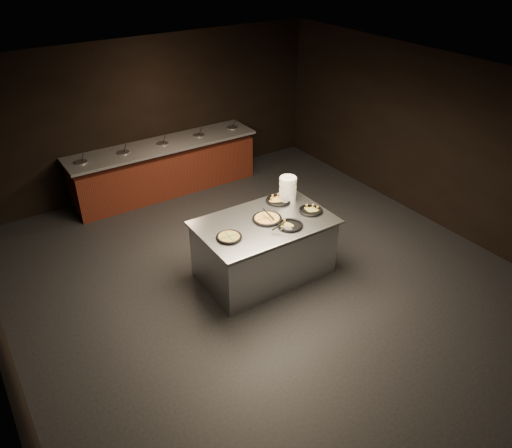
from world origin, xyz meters
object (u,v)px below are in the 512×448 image
object	(u,v)px
serving_counter	(264,249)
pan_cheese_whole	(267,218)
pan_veggie_whole	(229,237)
plate_stack	(288,189)

from	to	relation	value
serving_counter	pan_cheese_whole	size ratio (longest dim) A/B	4.54
serving_counter	pan_veggie_whole	world-z (taller)	pan_veggie_whole
serving_counter	pan_veggie_whole	xyz separation A→B (m)	(-0.65, -0.11, 0.51)
serving_counter	pan_veggie_whole	size ratio (longest dim) A/B	5.44
plate_stack	pan_veggie_whole	distance (m)	1.40
pan_veggie_whole	serving_counter	bearing A→B (deg)	9.40
pan_veggie_whole	pan_cheese_whole	world-z (taller)	same
pan_cheese_whole	serving_counter	bearing A→B (deg)	-167.49
serving_counter	pan_veggie_whole	bearing A→B (deg)	-170.19
plate_stack	pan_cheese_whole	bearing A→B (deg)	-151.56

